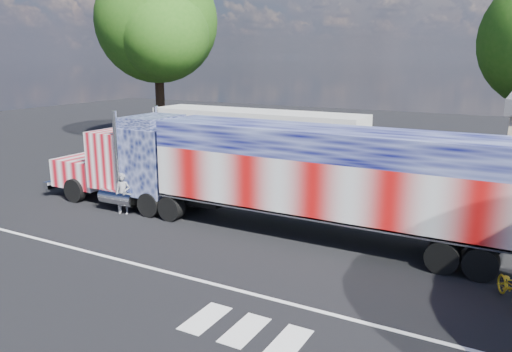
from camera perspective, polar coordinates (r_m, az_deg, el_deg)
The scene contains 7 objects.
ground at distance 18.71m, azimuth -4.50°, elevation -7.54°, with size 100.00×100.00×0.00m, color black.
lane_markings at distance 14.98m, azimuth -7.03°, elevation -13.15°, with size 30.00×2.67×0.01m.
semi_truck at distance 19.60m, azimuth 0.93°, elevation 0.53°, with size 21.06×3.33×4.49m.
coach_bus at distance 28.82m, azimuth -0.04°, elevation 3.91°, with size 12.77×2.97×3.72m.
woman at distance 22.44m, azimuth -14.98°, elevation -1.98°, with size 0.66×0.43×1.80m, color slate.
bicycle at distance 15.85m, azimuth 27.08°, elevation -11.29°, with size 0.59×1.70×0.89m, color gold.
tree_nw_a at distance 39.97m, azimuth -11.15°, elevation 16.85°, with size 9.63×9.17×13.90m.
Camera 1 is at (9.72, -14.53, 6.67)m, focal length 35.00 mm.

